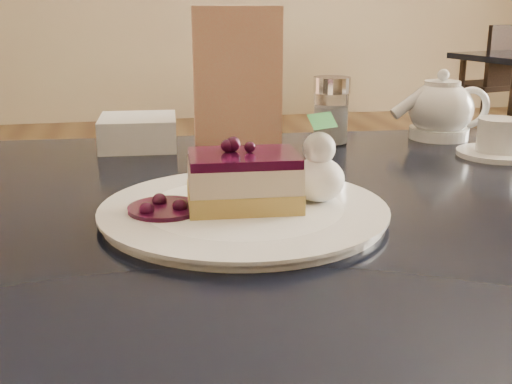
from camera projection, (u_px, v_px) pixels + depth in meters
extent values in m
cube|color=black|center=(239.00, 219.00, 0.79)|extent=(1.31, 0.92, 0.04)
cylinder|color=black|center=(495.00, 332.00, 1.32)|extent=(0.05, 0.05, 0.74)
cylinder|color=white|center=(244.00, 212.00, 0.74)|extent=(0.32, 0.32, 0.01)
cube|color=tan|center=(244.00, 197.00, 0.73)|extent=(0.13, 0.10, 0.02)
cube|color=beige|center=(244.00, 175.00, 0.72)|extent=(0.13, 0.10, 0.03)
cube|color=black|center=(243.00, 158.00, 0.72)|extent=(0.13, 0.09, 0.01)
ellipsoid|color=white|center=(318.00, 179.00, 0.75)|extent=(0.06, 0.06, 0.05)
cylinder|color=black|center=(165.00, 209.00, 0.72)|extent=(0.08, 0.08, 0.01)
cylinder|color=white|center=(497.00, 153.00, 1.02)|extent=(0.13, 0.13, 0.01)
cylinder|color=white|center=(499.00, 135.00, 1.02)|extent=(0.07, 0.07, 0.05)
ellipsoid|color=white|center=(440.00, 111.00, 1.14)|extent=(0.12, 0.12, 0.10)
cylinder|color=white|center=(443.00, 80.00, 1.13)|extent=(0.06, 0.06, 0.01)
cylinder|color=white|center=(400.00, 113.00, 1.13)|extent=(0.06, 0.02, 0.05)
cube|color=beige|center=(238.00, 78.00, 1.07)|extent=(0.15, 0.04, 0.23)
cylinder|color=white|center=(331.00, 118.00, 1.10)|extent=(0.06, 0.06, 0.09)
cylinder|color=silver|center=(332.00, 85.00, 1.08)|extent=(0.06, 0.06, 0.03)
cube|color=white|center=(138.00, 132.00, 1.08)|extent=(0.13, 0.13, 0.05)
cylinder|color=black|center=(510.00, 122.00, 3.80)|extent=(0.04, 0.04, 0.66)
cylinder|color=black|center=(459.00, 107.00, 4.36)|extent=(0.04, 0.04, 0.66)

